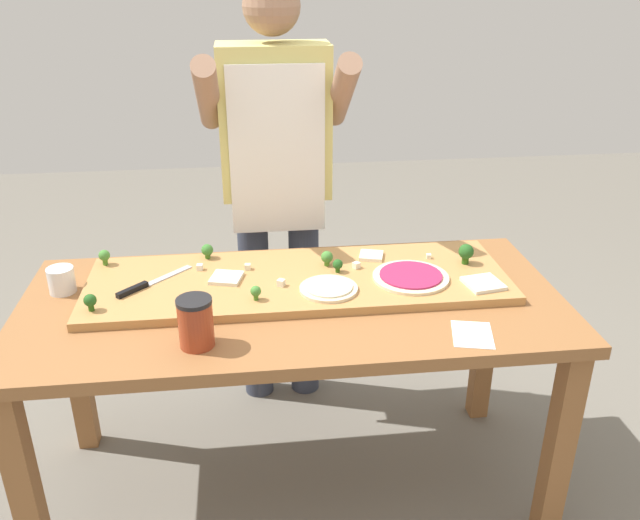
{
  "coord_description": "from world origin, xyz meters",
  "views": [
    {
      "loc": [
        -0.13,
        -1.79,
        1.72
      ],
      "look_at": [
        0.09,
        0.06,
        0.86
      ],
      "focal_mm": 36.77,
      "sensor_mm": 36.0,
      "label": 1
    }
  ],
  "objects_px": {
    "pizza_slice_center": "(226,278)",
    "broccoli_floret_front_mid": "(90,301)",
    "broccoli_floret_center_left": "(104,256)",
    "broccoli_floret_back_right": "(466,252)",
    "cook_center": "(276,169)",
    "pizza_whole_beet_magenta": "(411,277)",
    "broccoli_floret_back_mid": "(338,265)",
    "recipe_note": "(472,335)",
    "cheese_crumble_e": "(200,267)",
    "flour_cup": "(62,282)",
    "pizza_slice_near_left": "(371,256)",
    "prep_table": "(293,327)",
    "cheese_crumble_c": "(281,283)",
    "cheese_crumble_b": "(429,256)",
    "pizza_slice_far_right": "(483,283)",
    "cheese_crumble_d": "(202,302)",
    "sauce_jar": "(196,322)",
    "broccoli_floret_center_right": "(207,250)",
    "cheese_crumble_f": "(356,265)",
    "cheese_crumble_a": "(248,267)",
    "pizza_whole_cheese_artichoke": "(329,288)",
    "broccoli_floret_front_right": "(327,257)",
    "broccoli_floret_back_left": "(256,292)"
  },
  "relations": [
    {
      "from": "pizza_slice_near_left",
      "to": "broccoli_floret_back_right",
      "type": "bearing_deg",
      "value": -15.92
    },
    {
      "from": "prep_table",
      "to": "cheese_crumble_c",
      "type": "bearing_deg",
      "value": 132.87
    },
    {
      "from": "cook_center",
      "to": "recipe_note",
      "type": "bearing_deg",
      "value": -60.12
    },
    {
      "from": "broccoli_floret_back_right",
      "to": "broccoli_floret_center_left",
      "type": "distance_m",
      "value": 1.2
    },
    {
      "from": "broccoli_floret_center_left",
      "to": "cook_center",
      "type": "height_order",
      "value": "cook_center"
    },
    {
      "from": "pizza_slice_far_right",
      "to": "broccoli_floret_center_left",
      "type": "relative_size",
      "value": 2.06
    },
    {
      "from": "pizza_slice_center",
      "to": "broccoli_floret_front_mid",
      "type": "distance_m",
      "value": 0.42
    },
    {
      "from": "pizza_slice_center",
      "to": "recipe_note",
      "type": "bearing_deg",
      "value": -28.73
    },
    {
      "from": "broccoli_floret_center_left",
      "to": "broccoli_floret_back_right",
      "type": "bearing_deg",
      "value": -6.36
    },
    {
      "from": "pizza_slice_near_left",
      "to": "broccoli_floret_back_mid",
      "type": "bearing_deg",
      "value": -142.37
    },
    {
      "from": "pizza_whole_cheese_artichoke",
      "to": "cheese_crumble_c",
      "type": "height_order",
      "value": "cheese_crumble_c"
    },
    {
      "from": "pizza_whole_beet_magenta",
      "to": "broccoli_floret_back_mid",
      "type": "relative_size",
      "value": 5.44
    },
    {
      "from": "broccoli_floret_back_right",
      "to": "cook_center",
      "type": "bearing_deg",
      "value": 142.9
    },
    {
      "from": "cheese_crumble_c",
      "to": "flour_cup",
      "type": "distance_m",
      "value": 0.69
    },
    {
      "from": "cheese_crumble_e",
      "to": "recipe_note",
      "type": "xyz_separation_m",
      "value": [
        0.77,
        -0.46,
        -0.04
      ]
    },
    {
      "from": "pizza_whole_beet_magenta",
      "to": "cheese_crumble_a",
      "type": "relative_size",
      "value": 12.96
    },
    {
      "from": "broccoli_floret_back_mid",
      "to": "cheese_crumble_d",
      "type": "relative_size",
      "value": 2.85
    },
    {
      "from": "pizza_slice_center",
      "to": "flour_cup",
      "type": "bearing_deg",
      "value": 176.67
    },
    {
      "from": "recipe_note",
      "to": "cheese_crumble_e",
      "type": "bearing_deg",
      "value": 149.34
    },
    {
      "from": "broccoli_floret_back_right",
      "to": "pizza_whole_beet_magenta",
      "type": "bearing_deg",
      "value": -156.64
    },
    {
      "from": "broccoli_floret_front_right",
      "to": "broccoli_floret_back_mid",
      "type": "distance_m",
      "value": 0.06
    },
    {
      "from": "broccoli_floret_center_right",
      "to": "cheese_crumble_f",
      "type": "bearing_deg",
      "value": -15.69
    },
    {
      "from": "pizza_whole_cheese_artichoke",
      "to": "cook_center",
      "type": "xyz_separation_m",
      "value": [
        -0.12,
        0.59,
        0.2
      ]
    },
    {
      "from": "broccoli_floret_back_right",
      "to": "cook_center",
      "type": "xyz_separation_m",
      "value": [
        -0.6,
        0.45,
        0.17
      ]
    },
    {
      "from": "pizza_slice_far_right",
      "to": "cheese_crumble_e",
      "type": "xyz_separation_m",
      "value": [
        -0.89,
        0.22,
        0.0
      ]
    },
    {
      "from": "prep_table",
      "to": "cheese_crumble_d",
      "type": "distance_m",
      "value": 0.31
    },
    {
      "from": "broccoli_floret_back_mid",
      "to": "cheese_crumble_c",
      "type": "xyz_separation_m",
      "value": [
        -0.19,
        -0.08,
        -0.02
      ]
    },
    {
      "from": "broccoli_floret_front_mid",
      "to": "prep_table",
      "type": "bearing_deg",
      "value": 5.48
    },
    {
      "from": "recipe_note",
      "to": "broccoli_floret_center_right",
      "type": "bearing_deg",
      "value": 143.84
    },
    {
      "from": "cook_center",
      "to": "pizza_slice_near_left",
      "type": "bearing_deg",
      "value": -51.04
    },
    {
      "from": "cheese_crumble_b",
      "to": "cheese_crumble_d",
      "type": "distance_m",
      "value": 0.79
    },
    {
      "from": "pizza_slice_near_left",
      "to": "cheese_crumble_f",
      "type": "bearing_deg",
      "value": -129.77
    },
    {
      "from": "recipe_note",
      "to": "prep_table",
      "type": "bearing_deg",
      "value": 150.24
    },
    {
      "from": "pizza_whole_cheese_artichoke",
      "to": "pizza_whole_beet_magenta",
      "type": "height_order",
      "value": "same"
    },
    {
      "from": "recipe_note",
      "to": "flour_cup",
      "type": "bearing_deg",
      "value": 161.3
    },
    {
      "from": "pizza_whole_beet_magenta",
      "to": "cheese_crumble_d",
      "type": "height_order",
      "value": "same"
    },
    {
      "from": "cheese_crumble_e",
      "to": "cheese_crumble_f",
      "type": "bearing_deg",
      "value": -5.31
    },
    {
      "from": "broccoli_floret_center_left",
      "to": "cook_center",
      "type": "relative_size",
      "value": 0.03
    },
    {
      "from": "broccoli_floret_back_left",
      "to": "cheese_crumble_c",
      "type": "distance_m",
      "value": 0.12
    },
    {
      "from": "cheese_crumble_c",
      "to": "cook_center",
      "type": "bearing_deg",
      "value": 87.58
    },
    {
      "from": "recipe_note",
      "to": "cook_center",
      "type": "bearing_deg",
      "value": 119.88
    },
    {
      "from": "cheese_crumble_b",
      "to": "cheese_crumble_d",
      "type": "bearing_deg",
      "value": -162.28
    },
    {
      "from": "broccoli_floret_front_mid",
      "to": "flour_cup",
      "type": "height_order",
      "value": "flour_cup"
    },
    {
      "from": "broccoli_floret_front_mid",
      "to": "cheese_crumble_b",
      "type": "distance_m",
      "value": 1.1
    },
    {
      "from": "pizza_slice_near_left",
      "to": "cheese_crumble_c",
      "type": "bearing_deg",
      "value": -150.99
    },
    {
      "from": "pizza_whole_beet_magenta",
      "to": "cheese_crumble_b",
      "type": "relative_size",
      "value": 15.66
    },
    {
      "from": "pizza_slice_center",
      "to": "sauce_jar",
      "type": "relative_size",
      "value": 0.66
    },
    {
      "from": "broccoli_floret_back_right",
      "to": "cheese_crumble_d",
      "type": "bearing_deg",
      "value": -167.82
    },
    {
      "from": "prep_table",
      "to": "pizza_slice_far_right",
      "type": "relative_size",
      "value": 15.4
    },
    {
      "from": "prep_table",
      "to": "broccoli_floret_front_right",
      "type": "bearing_deg",
      "value": 52.41
    }
  ]
}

